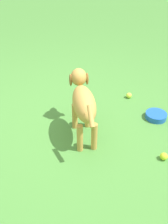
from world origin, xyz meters
name	(u,v)px	position (x,y,z in m)	size (l,w,h in m)	color
ground	(60,132)	(0.00, 0.00, 0.00)	(14.00, 14.00, 0.00)	#478438
dog	(83,101)	(-0.18, -0.16, 0.38)	(0.74, 0.49, 0.57)	#C69347
tennis_ball_1	(129,95)	(-0.03, -1.00, 0.03)	(0.07, 0.07, 0.07)	#CCE342
tennis_ball_2	(164,156)	(-0.89, -0.46, 0.03)	(0.07, 0.07, 0.07)	#C2E52C
water_bowl	(156,116)	(-0.48, -0.90, 0.03)	(0.22, 0.22, 0.06)	blue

